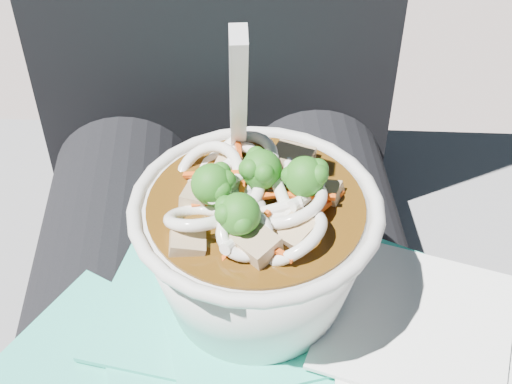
{
  "coord_description": "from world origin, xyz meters",
  "views": [
    {
      "loc": [
        0.0,
        -0.33,
        1.0
      ],
      "look_at": [
        0.02,
        -0.01,
        0.71
      ],
      "focal_mm": 50.0,
      "sensor_mm": 36.0,
      "label": 1
    }
  ],
  "objects": [
    {
      "name": "lap",
      "position": [
        0.0,
        0.0,
        0.52
      ],
      "size": [
        0.33,
        0.48,
        0.14
      ],
      "color": "black",
      "rests_on": "stone_ledge"
    },
    {
      "name": "napkins",
      "position": [
        0.13,
        -0.06,
        0.61
      ],
      "size": [
        0.16,
        0.18,
        0.01
      ],
      "color": "white",
      "rests_on": "plastic_bag"
    },
    {
      "name": "udon_bowl",
      "position": [
        0.02,
        -0.01,
        0.67
      ],
      "size": [
        0.2,
        0.2,
        0.2
      ],
      "color": "white",
      "rests_on": "plastic_bag"
    },
    {
      "name": "person_body",
      "position": [
        0.0,
        0.09,
        0.55
      ],
      "size": [
        0.34,
        0.94,
        0.99
      ],
      "color": "black",
      "rests_on": "ground"
    },
    {
      "name": "plastic_bag",
      "position": [
        0.0,
        -0.03,
        0.6
      ],
      "size": [
        0.33,
        0.4,
        0.02
      ],
      "color": "#2FC4A7",
      "rests_on": "lap"
    }
  ]
}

